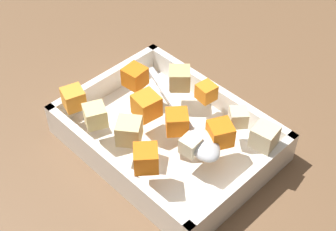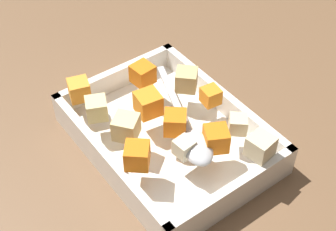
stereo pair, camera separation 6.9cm
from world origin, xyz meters
TOP-DOWN VIEW (x-y plane):
  - ground_plane at (0.00, 0.00)m, footprint 4.00×4.00m
  - baking_dish at (-0.02, -0.01)m, footprint 0.29×0.22m
  - carrot_chunk_back_center at (0.07, -0.03)m, footprint 0.03×0.03m
  - carrot_chunk_near_right at (-0.03, -0.08)m, footprint 0.03×0.03m
  - carrot_chunk_near_spoon at (0.10, 0.06)m, footprint 0.04×0.04m
  - carrot_chunk_corner_ne at (-0.06, 0.07)m, footprint 0.04×0.04m
  - carrot_chunk_mid_left at (0.01, -0.00)m, footprint 0.04×0.04m
  - carrot_chunk_under_handle at (-0.10, -0.03)m, footprint 0.04×0.04m
  - carrot_chunk_heap_side at (-0.04, -0.01)m, footprint 0.04×0.04m
  - potato_chunk_far_right at (0.02, -0.08)m, footprint 0.04×0.04m
  - potato_chunk_rim_edge at (-0.14, -0.07)m, footprint 0.04×0.04m
  - potato_chunk_corner_sw at (-0.08, 0.01)m, footprint 0.03×0.03m
  - potato_chunk_near_left at (-0.01, 0.05)m, footprint 0.05×0.05m
  - potato_chunk_mid_right at (0.05, 0.06)m, footprint 0.04×0.04m
  - potato_chunk_center at (-0.09, -0.08)m, footprint 0.03×0.03m
  - serving_spoon at (-0.08, -0.01)m, footprint 0.21×0.10m

SIDE VIEW (x-z plane):
  - ground_plane at x=0.00m, z-range 0.00..0.00m
  - baking_dish at x=-0.02m, z-range -0.01..0.04m
  - serving_spoon at x=-0.08m, z-range 0.05..0.07m
  - potato_chunk_corner_sw at x=-0.08m, z-range 0.05..0.07m
  - potato_chunk_center at x=-0.09m, z-range 0.05..0.08m
  - carrot_chunk_near_right at x=-0.03m, z-range 0.05..0.08m
  - potato_chunk_mid_right at x=0.05m, z-range 0.05..0.08m
  - carrot_chunk_near_spoon at x=0.10m, z-range 0.05..0.08m
  - carrot_chunk_heap_side at x=-0.04m, z-range 0.05..0.08m
  - carrot_chunk_back_center at x=0.07m, z-range 0.05..0.08m
  - potato_chunk_rim_edge at x=-0.14m, z-range 0.05..0.08m
  - carrot_chunk_under_handle at x=-0.10m, z-range 0.05..0.08m
  - potato_chunk_far_right at x=0.02m, z-range 0.05..0.08m
  - carrot_chunk_corner_ne at x=-0.06m, z-range 0.05..0.08m
  - potato_chunk_near_left at x=-0.01m, z-range 0.05..0.08m
  - carrot_chunk_mid_left at x=0.01m, z-range 0.05..0.08m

